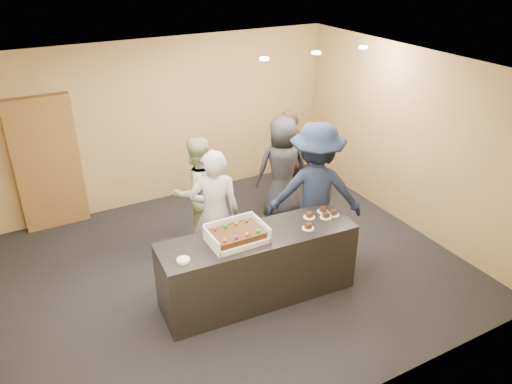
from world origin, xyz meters
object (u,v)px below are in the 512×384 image
(sheet_cake, at_px, (237,234))
(person_dark_suit, at_px, (282,169))
(serving_counter, at_px, (258,266))
(cake_box, at_px, (236,237))
(person_server_grey, at_px, (215,214))
(person_brown_extra, at_px, (289,160))
(storage_cabinet, at_px, (48,164))
(person_navy_man, at_px, (316,193))
(plate_stack, at_px, (183,260))
(person_sage_man, at_px, (197,191))

(sheet_cake, xyz_separation_m, person_dark_suit, (1.59, 1.61, -0.15))
(serving_counter, xyz_separation_m, cake_box, (-0.28, 0.02, 0.50))
(person_server_grey, bearing_deg, person_brown_extra, -129.49)
(storage_cabinet, height_order, person_dark_suit, storage_cabinet)
(person_server_grey, height_order, person_navy_man, person_navy_man)
(serving_counter, xyz_separation_m, person_server_grey, (-0.23, 0.73, 0.43))
(plate_stack, bearing_deg, storage_cabinet, 106.20)
(storage_cabinet, xyz_separation_m, person_navy_man, (3.03, -2.62, -0.05))
(sheet_cake, bearing_deg, person_brown_extra, 44.46)
(person_server_grey, bearing_deg, person_navy_man, -171.95)
(storage_cabinet, xyz_separation_m, person_dark_suit, (3.21, -1.47, -0.19))
(storage_cabinet, height_order, person_navy_man, storage_cabinet)
(serving_counter, relative_size, person_navy_man, 1.22)
(storage_cabinet, distance_m, cake_box, 3.46)
(person_server_grey, bearing_deg, plate_stack, 67.47)
(person_navy_man, bearing_deg, person_dark_suit, -68.69)
(sheet_cake, xyz_separation_m, person_sage_man, (0.15, 1.58, -0.19))
(plate_stack, relative_size, person_server_grey, 0.08)
(person_sage_man, bearing_deg, sheet_cake, 76.57)
(cake_box, distance_m, sheet_cake, 0.06)
(sheet_cake, height_order, person_server_grey, person_server_grey)
(person_server_grey, distance_m, person_brown_extra, 2.09)
(serving_counter, height_order, plate_stack, plate_stack)
(person_sage_man, xyz_separation_m, person_brown_extra, (1.69, 0.22, 0.05))
(serving_counter, distance_m, cake_box, 0.57)
(serving_counter, relative_size, sheet_cake, 4.23)
(storage_cabinet, xyz_separation_m, person_brown_extra, (3.47, -1.27, -0.17))
(sheet_cake, relative_size, person_server_grey, 0.32)
(sheet_cake, height_order, person_dark_suit, person_dark_suit)
(storage_cabinet, bearing_deg, person_server_grey, -54.54)
(person_navy_man, distance_m, person_dark_suit, 1.17)
(sheet_cake, height_order, plate_stack, sheet_cake)
(person_brown_extra, relative_size, person_dark_suit, 1.02)
(cake_box, relative_size, sheet_cake, 1.17)
(plate_stack, height_order, person_sage_man, person_sage_man)
(storage_cabinet, bearing_deg, person_sage_man, -40.13)
(plate_stack, distance_m, person_server_grey, 1.12)
(serving_counter, relative_size, storage_cabinet, 1.17)
(sheet_cake, distance_m, plate_stack, 0.71)
(cake_box, bearing_deg, sheet_cake, -90.90)
(serving_counter, relative_size, cake_box, 3.60)
(person_navy_man, relative_size, person_brown_extra, 1.15)
(storage_cabinet, bearing_deg, serving_counter, -58.31)
(sheet_cake, distance_m, person_server_grey, 0.74)
(serving_counter, xyz_separation_m, person_brown_extra, (1.57, 1.81, 0.41))
(person_dark_suit, bearing_deg, person_brown_extra, -128.03)
(plate_stack, height_order, person_brown_extra, person_brown_extra)
(storage_cabinet, relative_size, plate_stack, 14.26)
(cake_box, relative_size, person_brown_extra, 0.39)
(person_server_grey, bearing_deg, person_sage_man, -77.26)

